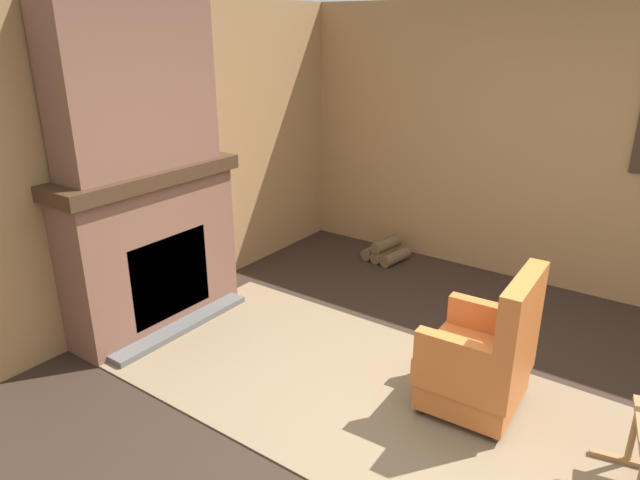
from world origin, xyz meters
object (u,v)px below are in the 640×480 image
(firewood_stack, at_px, (386,251))
(oil_lamp_vase, at_px, (115,162))
(storage_case, at_px, (191,149))
(armchair, at_px, (482,360))

(firewood_stack, relative_size, oil_lamp_vase, 1.80)
(storage_case, bearing_deg, armchair, -2.13)
(firewood_stack, height_order, storage_case, storage_case)
(firewood_stack, bearing_deg, storage_case, -117.94)
(firewood_stack, distance_m, oil_lamp_vase, 2.96)
(oil_lamp_vase, height_order, storage_case, oil_lamp_vase)
(armchair, distance_m, storage_case, 2.84)
(armchair, bearing_deg, firewood_stack, -49.46)
(armchair, relative_size, firewood_stack, 2.24)
(storage_case, bearing_deg, oil_lamp_vase, -90.01)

